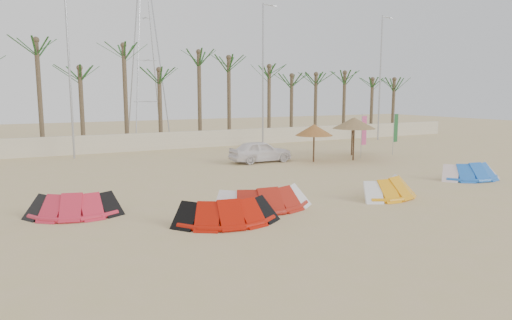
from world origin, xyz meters
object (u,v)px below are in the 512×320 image
kite_red_mid (223,209)px  kite_blue (466,170)px  kite_orange (385,186)px  kite_red_right (260,197)px  car (261,151)px  parasol_left (314,130)px  kite_red_left (72,203)px  parasol_mid (354,123)px  parasol_right (352,123)px

kite_red_mid → kite_blue: 13.86m
kite_orange → kite_blue: same height
kite_red_right → car: (5.42, 9.98, 0.24)m
kite_orange → kite_blue: bearing=9.5°
kite_orange → kite_red_right: bearing=172.4°
kite_blue → parasol_left: size_ratio=1.46×
kite_red_right → parasol_left: size_ratio=1.60×
kite_red_left → car: car is taller
kite_red_right → kite_orange: same height
parasol_left → car: size_ratio=0.60×
kite_red_left → parasol_mid: size_ratio=1.25×
kite_blue → parasol_right: bearing=86.3°
kite_red_right → kite_blue: 11.83m
parasol_right → car: size_ratio=0.66×
kite_orange → parasol_right: size_ratio=1.30×
parasol_mid → parasol_left: bearing=165.6°
parasol_left → parasol_mid: parasol_mid is taller
parasol_right → car: 7.19m
kite_red_left → kite_red_mid: bearing=-36.9°
kite_red_left → parasol_right: parasol_right is taller
kite_red_right → kite_blue: bearing=1.6°
car → parasol_left: bearing=-114.9°
parasol_left → kite_red_right: bearing=-134.4°
kite_red_mid → car: (7.39, 11.07, 0.24)m
kite_red_left → parasol_right: bearing=22.4°
parasol_mid → kite_red_right: bearing=-144.2°
kite_red_left → kite_blue: bearing=-5.7°
kite_red_left → kite_orange: 12.07m
kite_blue → car: 11.58m
kite_red_right → parasol_right: parasol_right is taller
parasol_mid → car: (-5.56, 2.08, -1.69)m
parasol_right → kite_red_left: bearing=-157.6°
kite_red_right → parasol_right: size_ratio=1.46×
kite_red_right → kite_blue: same height
parasol_left → car: parasol_left is taller
parasol_mid → car: size_ratio=0.70×
kite_red_mid → kite_red_right: 2.25m
kite_red_right → parasol_right: (12.44, 9.83, 1.78)m
parasol_mid → kite_red_mid: bearing=-145.2°
kite_red_right → kite_orange: (5.47, -0.73, -0.00)m
kite_red_right → kite_red_mid: bearing=-151.0°
parasol_right → parasol_left: bearing=-162.6°
kite_orange → parasol_left: parasol_left is taller
kite_blue → parasol_right: parasol_right is taller
kite_red_mid → kite_red_right: size_ratio=0.95×
car → kite_red_left: bearing=124.5°
kite_red_mid → parasol_mid: 15.88m
kite_red_left → parasol_left: parasol_left is taller
kite_red_mid → kite_blue: same height
kite_blue → parasol_mid: 7.86m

